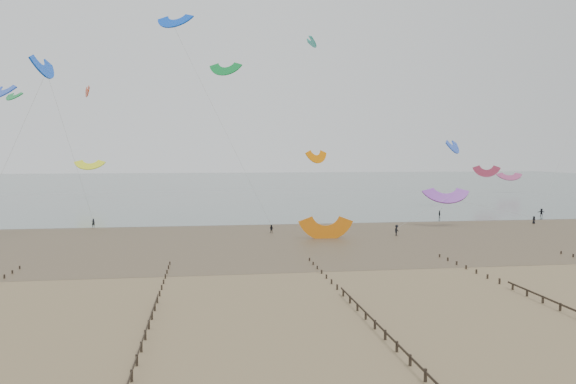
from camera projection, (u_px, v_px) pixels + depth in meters
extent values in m
plane|color=brown|center=(293.00, 283.00, 61.24)|extent=(500.00, 500.00, 0.00)
plane|color=#475654|center=(227.00, 184.00, 258.68)|extent=(500.00, 500.00, 0.00)
plane|color=#473A28|center=(262.00, 236.00, 95.79)|extent=(500.00, 500.00, 0.00)
ellipsoid|color=slate|center=(146.00, 252.00, 80.37)|extent=(23.60, 14.36, 0.01)
ellipsoid|color=slate|center=(327.00, 232.00, 100.48)|extent=(33.64, 18.32, 0.01)
ellipsoid|color=slate|center=(523.00, 235.00, 97.32)|extent=(19.65, 13.67, 0.01)
ellipsoid|color=slate|center=(24.00, 237.00, 94.98)|extent=(26.95, 14.22, 0.01)
cube|color=black|center=(4.00, 277.00, 63.28)|extent=(0.16, 0.16, 0.51)
cube|color=black|center=(12.00, 272.00, 65.88)|extent=(0.16, 0.16, 0.48)
cube|color=black|center=(20.00, 268.00, 68.47)|extent=(0.16, 0.16, 0.45)
cube|color=black|center=(132.00, 376.00, 34.68)|extent=(0.16, 0.16, 0.86)
cube|color=black|center=(137.00, 361.00, 37.28)|extent=(0.16, 0.16, 0.83)
cube|color=black|center=(141.00, 347.00, 39.87)|extent=(0.16, 0.16, 0.80)
cube|color=black|center=(145.00, 336.00, 42.47)|extent=(0.16, 0.16, 0.77)
cube|color=black|center=(149.00, 325.00, 45.07)|extent=(0.16, 0.16, 0.74)
cube|color=black|center=(152.00, 316.00, 47.67)|extent=(0.16, 0.16, 0.71)
cube|color=black|center=(155.00, 308.00, 50.27)|extent=(0.16, 0.16, 0.68)
cube|color=black|center=(157.00, 300.00, 52.87)|extent=(0.16, 0.16, 0.65)
cube|color=black|center=(160.00, 294.00, 55.47)|extent=(0.16, 0.16, 0.62)
cube|color=black|center=(162.00, 287.00, 58.07)|extent=(0.16, 0.16, 0.59)
cube|color=black|center=(164.00, 282.00, 60.67)|extent=(0.16, 0.16, 0.57)
cube|color=black|center=(165.00, 277.00, 63.26)|extent=(0.16, 0.16, 0.54)
cube|color=black|center=(167.00, 272.00, 65.86)|extent=(0.16, 0.16, 0.51)
cube|color=black|center=(168.00, 268.00, 68.46)|extent=(0.16, 0.16, 0.48)
cube|color=black|center=(170.00, 263.00, 71.06)|extent=(0.16, 0.16, 0.45)
cube|color=black|center=(138.00, 354.00, 37.71)|extent=(0.06, 32.50, 0.18)
cube|color=black|center=(425.00, 376.00, 34.66)|extent=(0.16, 0.16, 0.88)
cube|color=black|center=(410.00, 360.00, 37.26)|extent=(0.16, 0.16, 0.86)
cube|color=black|center=(397.00, 347.00, 39.86)|extent=(0.16, 0.16, 0.83)
cube|color=black|center=(385.00, 335.00, 42.46)|extent=(0.16, 0.16, 0.80)
cube|color=black|center=(375.00, 325.00, 45.06)|extent=(0.16, 0.16, 0.77)
cube|color=black|center=(366.00, 316.00, 47.66)|extent=(0.16, 0.16, 0.74)
cube|color=black|center=(357.00, 308.00, 50.26)|extent=(0.16, 0.16, 0.71)
cube|color=black|center=(350.00, 300.00, 52.86)|extent=(0.16, 0.16, 0.68)
cube|color=black|center=(343.00, 293.00, 55.46)|extent=(0.16, 0.16, 0.65)
cube|color=black|center=(337.00, 287.00, 58.05)|extent=(0.16, 0.16, 0.62)
cube|color=black|center=(332.00, 282.00, 60.65)|extent=(0.16, 0.16, 0.59)
cube|color=black|center=(326.00, 277.00, 63.25)|extent=(0.16, 0.16, 0.57)
cube|color=black|center=(322.00, 272.00, 65.85)|extent=(0.16, 0.16, 0.54)
cube|color=black|center=(317.00, 267.00, 68.45)|extent=(0.16, 0.16, 0.51)
cube|color=black|center=(313.00, 263.00, 71.05)|extent=(0.16, 0.16, 0.48)
cube|color=black|center=(309.00, 260.00, 73.65)|extent=(0.16, 0.16, 0.45)
cube|color=black|center=(395.00, 341.00, 40.30)|extent=(0.06, 32.50, 0.18)
cube|color=black|center=(560.00, 308.00, 50.25)|extent=(0.16, 0.16, 0.74)
cube|color=black|center=(543.00, 300.00, 52.85)|extent=(0.16, 0.16, 0.71)
cube|color=black|center=(527.00, 293.00, 55.44)|extent=(0.16, 0.16, 0.68)
cube|color=black|center=(513.00, 287.00, 58.04)|extent=(0.16, 0.16, 0.65)
cube|color=black|center=(500.00, 282.00, 60.64)|extent=(0.16, 0.16, 0.62)
cube|color=black|center=(487.00, 276.00, 63.24)|extent=(0.16, 0.16, 0.59)
cube|color=black|center=(476.00, 272.00, 65.84)|extent=(0.16, 0.16, 0.57)
cube|color=black|center=(466.00, 267.00, 68.44)|extent=(0.16, 0.16, 0.54)
cube|color=black|center=(457.00, 263.00, 71.04)|extent=(0.16, 0.16, 0.51)
cube|color=black|center=(448.00, 260.00, 73.64)|extent=(0.16, 0.16, 0.48)
cube|color=black|center=(440.00, 256.00, 76.24)|extent=(0.16, 0.16, 0.45)
cube|color=black|center=(573.00, 256.00, 76.22)|extent=(0.16, 0.16, 0.48)
cube|color=black|center=(561.00, 253.00, 78.82)|extent=(0.16, 0.16, 0.45)
imported|color=black|center=(440.00, 214.00, 122.33)|extent=(0.53, 1.02, 1.67)
imported|color=black|center=(272.00, 229.00, 99.36)|extent=(0.90, 0.81, 1.50)
imported|color=black|center=(541.00, 212.00, 125.70)|extent=(1.66, 0.56, 1.78)
imported|color=black|center=(93.00, 223.00, 107.47)|extent=(0.70, 0.58, 1.65)
imported|color=black|center=(397.00, 230.00, 96.22)|extent=(1.35, 1.36, 1.89)
imported|color=black|center=(534.00, 220.00, 112.56)|extent=(0.69, 0.86, 1.54)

